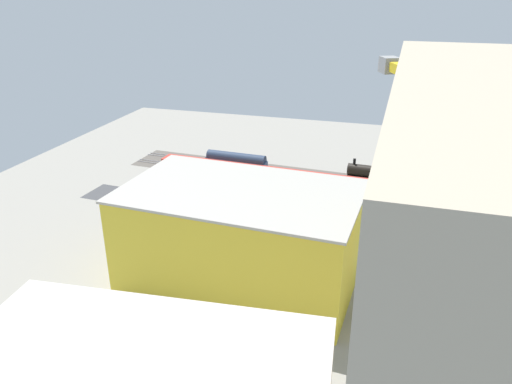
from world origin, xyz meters
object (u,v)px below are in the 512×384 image
at_px(box_truck_0, 230,225).
at_px(street_tree_4, 231,181).
at_px(street_tree_2, 395,203).
at_px(street_tree_5, 426,209).
at_px(platform_canopy_near, 270,170).
at_px(street_tree_0, 206,180).
at_px(box_truck_1, 261,230).
at_px(parked_car_1, 339,234).
at_px(parked_car_2, 310,230).
at_px(parked_car_0, 380,239).
at_px(traffic_light, 202,203).
at_px(parked_car_3, 274,225).
at_px(construction_building, 241,237).
at_px(box_truck_2, 280,233).
at_px(tower_crane, 393,192).
at_px(street_tree_1, 293,187).
at_px(passenger_coach, 463,178).
at_px(street_tree_3, 436,208).
at_px(freight_coach_far, 236,163).
at_px(locomotive, 376,174).

distance_m(box_truck_0, street_tree_4, 13.62).
xyz_separation_m(street_tree_2, street_tree_5, (-6.00, 1.39, 0.14)).
relative_size(platform_canopy_near, street_tree_0, 7.76).
bearing_deg(street_tree_5, box_truck_1, 21.79).
height_order(parked_car_1, parked_car_2, parked_car_2).
bearing_deg(parked_car_0, traffic_light, 2.32).
height_order(parked_car_3, construction_building, construction_building).
xyz_separation_m(box_truck_2, street_tree_0, (20.64, -13.20, 3.58)).
xyz_separation_m(parked_car_1, parked_car_3, (13.43, -0.40, -0.02)).
distance_m(parked_car_1, box_truck_0, 21.80).
relative_size(platform_canopy_near, street_tree_4, 6.46).
relative_size(parked_car_2, street_tree_2, 0.54).
bearing_deg(tower_crane, parked_car_0, -87.52).
bearing_deg(construction_building, street_tree_2, -126.07).
height_order(parked_car_0, street_tree_5, street_tree_5).
height_order(parked_car_0, parked_car_3, parked_car_0).
distance_m(parked_car_3, traffic_light, 15.69).
xyz_separation_m(street_tree_4, traffic_light, (3.26, 9.04, -1.77)).
distance_m(parked_car_0, street_tree_2, 9.98).
height_order(tower_crane, street_tree_1, tower_crane).
distance_m(passenger_coach, parked_car_2, 45.19).
relative_size(parked_car_0, tower_crane, 0.12).
xyz_separation_m(parked_car_0, street_tree_3, (-10.01, -7.98, 4.33)).
bearing_deg(freight_coach_far, parked_car_3, 122.94).
bearing_deg(street_tree_5, box_truck_0, 18.20).
height_order(parked_car_2, street_tree_4, street_tree_4).
xyz_separation_m(street_tree_5, traffic_light, (44.56, 9.00, -0.65)).
xyz_separation_m(locomotive, parked_car_0, (-3.07, 32.21, -1.21)).
height_order(freight_coach_far, street_tree_3, street_tree_3).
height_order(parked_car_3, box_truck_0, box_truck_0).
relative_size(parked_car_0, parked_car_1, 1.03).
relative_size(box_truck_1, traffic_light, 1.44).
bearing_deg(box_truck_0, box_truck_1, 179.38).
xyz_separation_m(platform_canopy_near, box_truck_0, (1.09, 26.57, -2.32)).
height_order(street_tree_2, street_tree_3, street_tree_3).
relative_size(platform_canopy_near, street_tree_3, 7.12).
distance_m(freight_coach_far, construction_building, 49.35).
bearing_deg(box_truck_0, passenger_coach, -141.58).
xyz_separation_m(parked_car_0, street_tree_1, (19.34, -8.48, 5.09)).
bearing_deg(passenger_coach, construction_building, 53.17).
relative_size(street_tree_1, traffic_light, 1.34).
relative_size(box_truck_0, street_tree_5, 1.38).
bearing_deg(street_tree_4, box_truck_2, 139.46).
distance_m(platform_canopy_near, street_tree_1, 16.11).
bearing_deg(parked_car_1, box_truck_1, 15.86).
height_order(locomotive, parked_car_2, locomotive).
height_order(box_truck_0, box_truck_2, box_truck_0).
relative_size(platform_canopy_near, parked_car_1, 13.22).
relative_size(freight_coach_far, parked_car_0, 3.62).
xyz_separation_m(street_tree_0, street_tree_3, (-49.61, 0.54, -0.07)).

